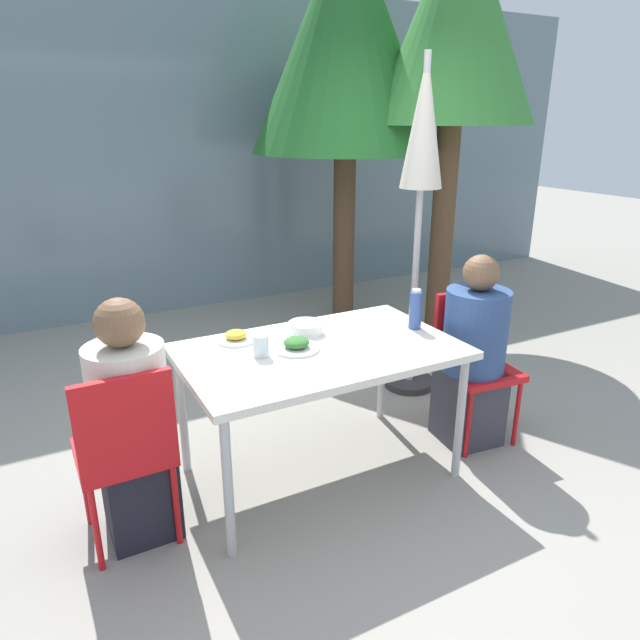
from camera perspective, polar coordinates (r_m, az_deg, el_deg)
ground_plane at (r=3.25m, az=0.00°, el=-14.98°), size 24.00×24.00×0.00m
building_facade at (r=5.79m, az=-15.94°, el=15.50°), size 10.00×0.20×3.00m
dining_table at (r=2.91m, az=0.00°, el=-3.85°), size 1.40×0.86×0.74m
chair_left at (r=2.64m, az=-18.90°, el=-11.73°), size 0.41×0.41×0.88m
person_left at (r=2.70m, az=-18.22°, el=-10.32°), size 0.34×0.34×1.15m
chair_right at (r=3.51m, az=14.91°, el=-3.28°), size 0.44×0.44×0.88m
person_right at (r=3.42m, az=15.04°, el=-3.68°), size 0.36×0.36×1.14m
closed_umbrella at (r=3.82m, az=10.18°, el=15.90°), size 0.36×0.36×2.23m
plate_0 at (r=3.00m, az=-8.39°, el=-1.71°), size 0.21×0.21×0.06m
plate_1 at (r=2.86m, az=-2.37°, el=-2.54°), size 0.24×0.24×0.07m
bottle at (r=3.17m, az=9.53°, el=1.03°), size 0.07×0.07×0.22m
drinking_cup at (r=2.79m, az=-5.95°, el=-2.58°), size 0.08×0.08×0.11m
salad_bowl at (r=3.07m, az=-1.45°, el=-0.78°), size 0.19×0.19×0.06m
tree_behind_left at (r=5.30m, az=2.68°, el=26.38°), size 1.64×1.64×3.44m
tree_behind_right at (r=5.13m, az=13.57°, el=27.16°), size 1.33×1.33×3.42m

